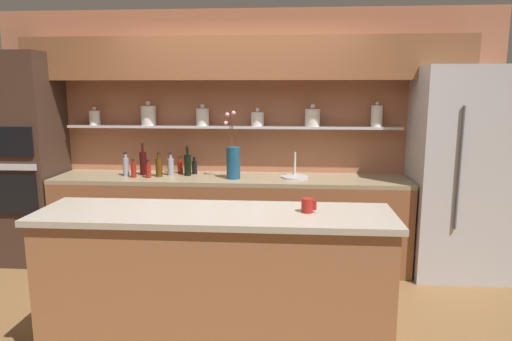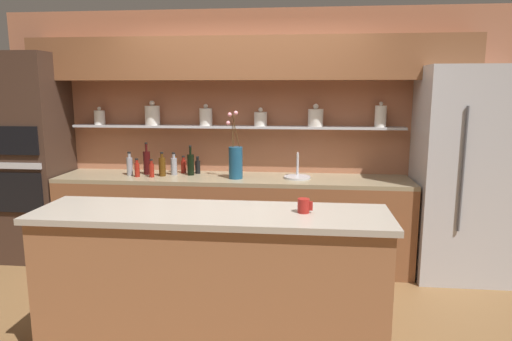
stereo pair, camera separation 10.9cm
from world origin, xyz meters
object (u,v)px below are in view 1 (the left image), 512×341
at_px(bottle_spirit_6, 171,166).
at_px(bottle_wine_8, 143,163).
at_px(bottle_sauce_9, 134,170).
at_px(coffee_mug, 307,205).
at_px(bottle_sauce_5, 195,167).
at_px(bottle_spirit_0, 159,167).
at_px(bottle_wine_3, 188,164).
at_px(refrigerator, 463,173).
at_px(flower_vase, 233,161).
at_px(bottle_spirit_2, 126,166).
at_px(oven_tower, 25,159).
at_px(bottle_sauce_4, 180,166).
at_px(bottle_sauce_7, 171,165).
at_px(sink_fixture, 295,175).
at_px(bottle_sauce_1, 148,170).

height_order(bottle_spirit_6, bottle_wine_8, bottle_wine_8).
xyz_separation_m(bottle_sauce_9, coffee_mug, (1.68, -1.55, 0.07)).
distance_m(bottle_sauce_5, coffee_mug, 2.11).
relative_size(bottle_spirit_0, bottle_wine_3, 0.80).
relative_size(bottle_sauce_5, bottle_wine_8, 0.54).
height_order(refrigerator, bottle_wine_8, refrigerator).
relative_size(flower_vase, bottle_sauce_9, 3.57).
xyz_separation_m(bottle_spirit_6, bottle_sauce_9, (-0.34, -0.15, -0.02)).
height_order(bottle_spirit_0, bottle_spirit_2, bottle_spirit_0).
xyz_separation_m(bottle_wine_3, bottle_sauce_5, (0.05, 0.10, -0.04)).
distance_m(refrigerator, oven_tower, 4.40).
relative_size(refrigerator, coffee_mug, 20.77).
bearing_deg(bottle_sauce_4, bottle_sauce_7, 170.04).
height_order(sink_fixture, bottle_spirit_0, sink_fixture).
relative_size(flower_vase, bottle_spirit_6, 2.88).
xyz_separation_m(bottle_spirit_0, bottle_sauce_1, (-0.09, -0.07, -0.02)).
bearing_deg(bottle_sauce_5, bottle_sauce_1, -149.24).
xyz_separation_m(bottle_sauce_1, bottle_wine_3, (0.36, 0.15, 0.04)).
bearing_deg(refrigerator, sink_fixture, 178.24).
xyz_separation_m(oven_tower, sink_fixture, (2.79, 0.01, -0.13)).
bearing_deg(bottle_sauce_5, bottle_spirit_2, -165.74).
xyz_separation_m(sink_fixture, bottle_sauce_7, (-1.30, 0.18, 0.05)).
bearing_deg(bottle_sauce_9, bottle_spirit_0, 15.60).
bearing_deg(bottle_spirit_2, bottle_wine_3, 6.68).
bearing_deg(flower_vase, bottle_spirit_0, 176.54).
height_order(bottle_sauce_1, bottle_sauce_4, bottle_sauce_1).
relative_size(bottle_wine_3, coffee_mug, 3.19).
relative_size(bottle_sauce_1, bottle_sauce_5, 1.02).
bearing_deg(bottle_sauce_7, coffee_mug, -53.22).
bearing_deg(bottle_sauce_5, bottle_wine_3, -117.01).
xyz_separation_m(bottle_sauce_4, bottle_sauce_5, (0.16, -0.02, 0.00)).
height_order(bottle_spirit_2, bottle_sauce_5, bottle_spirit_2).
xyz_separation_m(bottle_sauce_1, bottle_sauce_7, (0.16, 0.28, 0.00)).
bearing_deg(bottle_sauce_9, refrigerator, 1.01).
height_order(bottle_sauce_7, bottle_sauce_9, bottle_sauce_7).
bearing_deg(bottle_spirit_0, bottle_sauce_9, -164.40).
relative_size(flower_vase, coffee_mug, 6.94).
bearing_deg(oven_tower, bottle_spirit_6, 1.95).
height_order(refrigerator, bottle_spirit_2, refrigerator).
distance_m(bottle_spirit_0, coffee_mug, 2.16).
bearing_deg(bottle_sauce_4, bottle_spirit_0, -130.69).
bearing_deg(bottle_spirit_6, bottle_wine_8, -179.74).
distance_m(bottle_sauce_1, bottle_sauce_4, 0.37).
bearing_deg(bottle_wine_3, bottle_sauce_9, -163.93).
bearing_deg(bottle_sauce_4, bottle_spirit_2, -159.92).
xyz_separation_m(bottle_wine_8, bottle_sauce_9, (-0.05, -0.14, -0.05)).
bearing_deg(bottle_sauce_4, sink_fixture, -7.52).
relative_size(sink_fixture, bottle_spirit_2, 1.09).
relative_size(bottle_sauce_5, coffee_mug, 1.87).
xyz_separation_m(bottle_sauce_1, bottle_sauce_5, (0.41, 0.25, -0.00)).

